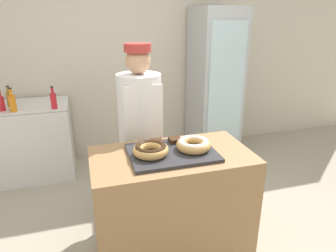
# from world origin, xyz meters

# --- Properties ---
(ground_plane) EXTENTS (14.00, 14.00, 0.00)m
(ground_plane) POSITION_xyz_m (0.00, 0.00, 0.00)
(ground_plane) COLOR #A89E89
(wall_back) EXTENTS (8.00, 0.06, 2.70)m
(wall_back) POSITION_xyz_m (0.00, 2.13, 1.35)
(wall_back) COLOR beige
(wall_back) RESTS_ON ground_plane
(display_counter) EXTENTS (1.16, 0.63, 0.89)m
(display_counter) POSITION_xyz_m (0.00, 0.00, 0.45)
(display_counter) COLOR #997047
(display_counter) RESTS_ON ground_plane
(serving_tray) EXTENTS (0.61, 0.45, 0.02)m
(serving_tray) POSITION_xyz_m (0.00, 0.00, 0.91)
(serving_tray) COLOR #2D2D33
(serving_tray) RESTS_ON display_counter
(donut_chocolate_glaze) EXTENTS (0.25, 0.25, 0.08)m
(donut_chocolate_glaze) POSITION_xyz_m (-0.16, -0.01, 0.96)
(donut_chocolate_glaze) COLOR tan
(donut_chocolate_glaze) RESTS_ON serving_tray
(donut_light_glaze) EXTENTS (0.25, 0.25, 0.08)m
(donut_light_glaze) POSITION_xyz_m (0.16, -0.01, 0.96)
(donut_light_glaze) COLOR tan
(donut_light_glaze) RESTS_ON serving_tray
(brownie_back_left) EXTENTS (0.09, 0.09, 0.03)m
(brownie_back_left) POSITION_xyz_m (-0.07, 0.15, 0.93)
(brownie_back_left) COLOR #382111
(brownie_back_left) RESTS_ON serving_tray
(brownie_back_right) EXTENTS (0.09, 0.09, 0.03)m
(brownie_back_right) POSITION_xyz_m (0.07, 0.15, 0.93)
(brownie_back_right) COLOR #382111
(brownie_back_right) RESTS_ON serving_tray
(baker_person) EXTENTS (0.38, 0.38, 1.62)m
(baker_person) POSITION_xyz_m (-0.11, 0.60, 0.85)
(baker_person) COLOR #4C4C51
(baker_person) RESTS_ON ground_plane
(beverage_fridge) EXTENTS (0.56, 0.69, 1.94)m
(beverage_fridge) POSITION_xyz_m (1.12, 1.73, 0.97)
(beverage_fridge) COLOR #ADB2B7
(beverage_fridge) RESTS_ON ground_plane
(chest_freezer) EXTENTS (0.99, 0.66, 0.88)m
(chest_freezer) POSITION_xyz_m (-1.25, 1.74, 0.44)
(chest_freezer) COLOR silver
(chest_freezer) RESTS_ON ground_plane
(bottle_red) EXTENTS (0.06, 0.06, 0.25)m
(bottle_red) POSITION_xyz_m (-0.88, 1.48, 0.97)
(bottle_red) COLOR red
(bottle_red) RESTS_ON chest_freezer
(bottle_red_b) EXTENTS (0.07, 0.07, 0.23)m
(bottle_red_b) POSITION_xyz_m (-1.41, 1.56, 0.97)
(bottle_red_b) COLOR red
(bottle_red_b) RESTS_ON chest_freezer
(bottle_amber) EXTENTS (0.07, 0.07, 0.23)m
(bottle_amber) POSITION_xyz_m (-1.36, 1.71, 0.97)
(bottle_amber) COLOR #99661E
(bottle_amber) RESTS_ON chest_freezer
(bottle_orange) EXTENTS (0.07, 0.07, 0.25)m
(bottle_orange) POSITION_xyz_m (-1.29, 1.49, 0.98)
(bottle_orange) COLOR orange
(bottle_orange) RESTS_ON chest_freezer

